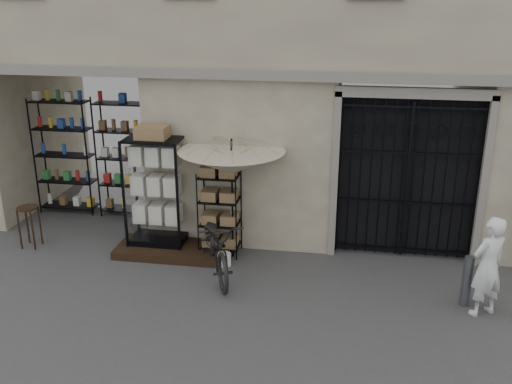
% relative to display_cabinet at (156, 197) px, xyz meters
% --- Properties ---
extents(ground, '(80.00, 80.00, 0.00)m').
position_rel_display_cabinet_xyz_m(ground, '(2.70, -1.71, -1.04)').
color(ground, black).
rests_on(ground, ground).
extents(shop_recess, '(3.00, 1.70, 3.00)m').
position_rel_display_cabinet_xyz_m(shop_recess, '(-1.80, 1.09, 0.46)').
color(shop_recess, black).
rests_on(shop_recess, ground).
extents(shop_shelving, '(2.70, 0.50, 2.50)m').
position_rel_display_cabinet_xyz_m(shop_shelving, '(-1.85, 1.59, 0.21)').
color(shop_shelving, black).
rests_on(shop_shelving, ground).
extents(iron_gate, '(2.50, 0.21, 3.00)m').
position_rel_display_cabinet_xyz_m(iron_gate, '(4.45, 0.57, 0.46)').
color(iron_gate, black).
rests_on(iron_gate, ground).
extents(step_platform, '(2.00, 0.90, 0.15)m').
position_rel_display_cabinet_xyz_m(step_platform, '(0.30, -0.16, -0.97)').
color(step_platform, black).
rests_on(step_platform, ground).
extents(display_cabinet, '(1.00, 0.62, 2.15)m').
position_rel_display_cabinet_xyz_m(display_cabinet, '(0.00, 0.00, 0.00)').
color(display_cabinet, black).
rests_on(display_cabinet, step_platform).
extents(wire_rack, '(0.84, 0.74, 1.59)m').
position_rel_display_cabinet_xyz_m(wire_rack, '(1.18, 0.02, -0.26)').
color(wire_rack, black).
rests_on(wire_rack, ground).
extents(market_umbrella, '(2.07, 2.09, 2.64)m').
position_rel_display_cabinet_xyz_m(market_umbrella, '(1.43, -0.08, 0.86)').
color(market_umbrella, black).
rests_on(market_umbrella, ground).
extents(white_bucket, '(0.30, 0.30, 0.23)m').
position_rel_display_cabinet_xyz_m(white_bucket, '(1.35, -0.46, -0.93)').
color(white_bucket, silver).
rests_on(white_bucket, ground).
extents(bicycle, '(1.06, 1.25, 2.02)m').
position_rel_display_cabinet_xyz_m(bicycle, '(1.30, -0.79, -1.04)').
color(bicycle, black).
rests_on(bicycle, ground).
extents(wooden_stool, '(0.49, 0.49, 0.80)m').
position_rel_display_cabinet_xyz_m(wooden_stool, '(-2.41, -0.28, -0.62)').
color(wooden_stool, black).
rests_on(wooden_stool, ground).
extents(steel_bollard, '(0.16, 0.16, 0.82)m').
position_rel_display_cabinet_xyz_m(steel_bollard, '(5.29, -1.19, -0.63)').
color(steel_bollard, slate).
rests_on(steel_bollard, ground).
extents(shopkeeper, '(1.30, 1.63, 0.37)m').
position_rel_display_cabinet_xyz_m(shopkeeper, '(5.50, -1.39, -1.04)').
color(shopkeeper, silver).
rests_on(shopkeeper, ground).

